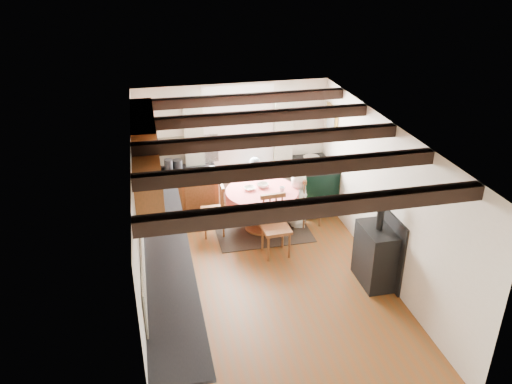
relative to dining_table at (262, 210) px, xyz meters
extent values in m
cube|color=brown|center=(-0.28, -1.58, -0.39)|extent=(3.60, 5.50, 0.00)
cube|color=white|center=(-0.28, -1.58, 2.01)|extent=(3.60, 5.50, 0.00)
cube|color=silver|center=(-0.28, 1.17, 0.81)|extent=(3.60, 0.00, 2.40)
cube|color=silver|center=(-0.28, -4.33, 0.81)|extent=(3.60, 0.00, 2.40)
cube|color=silver|center=(-2.08, -1.58, 0.81)|extent=(0.00, 5.50, 2.40)
cube|color=silver|center=(1.52, -1.58, 0.81)|extent=(0.00, 5.50, 2.40)
cube|color=black|center=(-0.28, -3.58, 1.92)|extent=(3.60, 0.16, 0.16)
cube|color=black|center=(-0.28, -2.58, 1.92)|extent=(3.60, 0.16, 0.16)
cube|color=black|center=(-0.28, -1.58, 1.92)|extent=(3.60, 0.16, 0.16)
cube|color=black|center=(-0.28, -0.58, 1.92)|extent=(3.60, 0.16, 0.16)
cube|color=black|center=(-0.28, 0.42, 1.92)|extent=(3.60, 0.16, 0.16)
cube|color=beige|center=(-2.06, -1.28, 0.81)|extent=(0.02, 4.50, 0.55)
cube|color=beige|center=(-1.28, 1.15, 0.81)|extent=(1.40, 0.02, 0.55)
cube|color=brown|center=(-1.78, -1.58, 0.05)|extent=(0.60, 5.30, 0.88)
cube|color=brown|center=(-1.33, 0.87, 0.05)|extent=(1.30, 0.60, 0.88)
cube|color=black|center=(-1.76, -1.58, 0.51)|extent=(0.64, 5.30, 0.04)
cube|color=black|center=(-1.33, 0.85, 0.51)|extent=(1.30, 0.64, 0.04)
cube|color=brown|center=(-1.91, -0.38, 1.56)|extent=(0.34, 1.80, 0.90)
cube|color=brown|center=(-1.91, -1.88, 1.51)|extent=(0.34, 0.90, 0.70)
cube|color=white|center=(-0.18, 1.15, 1.21)|extent=(1.34, 0.03, 1.54)
cube|color=white|center=(-0.18, 1.16, 1.21)|extent=(1.20, 0.01, 1.40)
cube|color=beige|center=(-1.03, 1.07, 0.71)|extent=(0.35, 0.10, 2.10)
cube|color=beige|center=(0.67, 1.07, 0.71)|extent=(0.35, 0.10, 2.10)
cylinder|color=black|center=(-0.18, 1.07, 1.81)|extent=(2.00, 0.03, 0.03)
cube|color=gold|center=(1.49, 0.72, 1.31)|extent=(0.04, 0.50, 0.60)
cylinder|color=silver|center=(0.77, 1.14, 1.31)|extent=(0.30, 0.02, 0.30)
cube|color=#2D211F|center=(0.00, 0.00, -0.38)|extent=(1.66, 1.29, 0.01)
imported|color=#47545C|center=(0.02, 0.76, 0.17)|extent=(0.42, 0.29, 1.11)
imported|color=silver|center=(0.66, 0.00, 0.14)|extent=(0.44, 0.58, 1.06)
imported|color=silver|center=(-0.20, 0.09, 0.41)|extent=(0.24, 0.24, 0.05)
imported|color=silver|center=(0.04, 0.14, 0.42)|extent=(0.22, 0.22, 0.07)
imported|color=silver|center=(0.33, -0.12, 0.43)|extent=(0.13, 0.13, 0.09)
cylinder|color=#262628|center=(-1.54, 0.80, 0.66)|extent=(0.15, 0.15, 0.26)
cylinder|color=#262628|center=(-1.38, 0.89, 0.63)|extent=(0.18, 0.18, 0.20)
camera|label=1|loc=(-1.87, -7.85, 4.29)|focal=36.06mm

